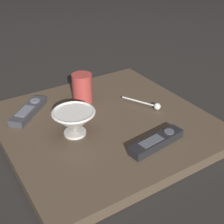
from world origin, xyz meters
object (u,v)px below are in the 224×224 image
(teaspoon, at_px, (153,105))
(tv_remote_far, at_px, (157,142))
(cereal_bowl, at_px, (74,121))
(tv_remote_near, at_px, (29,111))
(coffee_mug, at_px, (82,88))

(teaspoon, distance_m, tv_remote_far, 0.21)
(cereal_bowl, xyz_separation_m, tv_remote_near, (0.08, -0.19, -0.03))
(cereal_bowl, bearing_deg, tv_remote_far, 133.78)
(teaspoon, relative_size, tv_remote_far, 0.71)
(cereal_bowl, bearing_deg, coffee_mug, -123.75)
(coffee_mug, bearing_deg, tv_remote_far, 99.18)
(coffee_mug, height_order, tv_remote_near, coffee_mug)
(tv_remote_far, bearing_deg, cereal_bowl, -46.22)
(cereal_bowl, xyz_separation_m, tv_remote_far, (-0.17, 0.18, -0.03))
(coffee_mug, bearing_deg, tv_remote_near, -5.28)
(cereal_bowl, height_order, tv_remote_far, cereal_bowl)
(teaspoon, xyz_separation_m, tv_remote_near, (0.37, -0.19, -0.00))
(tv_remote_far, bearing_deg, tv_remote_near, -55.79)
(tv_remote_far, bearing_deg, coffee_mug, -80.82)
(coffee_mug, distance_m, tv_remote_near, 0.20)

